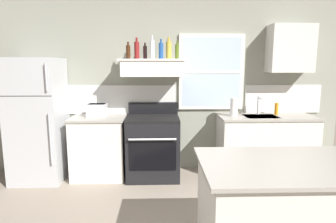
{
  "coord_description": "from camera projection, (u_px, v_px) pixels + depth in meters",
  "views": [
    {
      "loc": [
        -0.16,
        -2.23,
        1.67
      ],
      "look_at": [
        -0.05,
        1.2,
        1.1
      ],
      "focal_mm": 30.49,
      "sensor_mm": 36.0,
      "label": 1
    }
  ],
  "objects": [
    {
      "name": "bottle_balsamic_dark",
      "position": [
        145.0,
        52.0,
        4.15
      ],
      "size": [
        0.06,
        0.06,
        0.24
      ],
      "color": "black",
      "rests_on": "range_hood_shelf"
    },
    {
      "name": "kitchen_island",
      "position": [
        286.0,
        217.0,
        2.29
      ],
      "size": [
        1.4,
        0.9,
        0.91
      ],
      "color": "silver",
      "rests_on": "ground_plane"
    },
    {
      "name": "bottle_red_label_wine",
      "position": [
        137.0,
        50.0,
        4.13
      ],
      "size": [
        0.07,
        0.07,
        0.31
      ],
      "color": "maroon",
      "rests_on": "range_hood_shelf"
    },
    {
      "name": "back_wall",
      "position": [
        171.0,
        85.0,
        4.45
      ],
      "size": [
        5.4,
        0.11,
        2.7
      ],
      "color": "gray",
      "rests_on": "ground_plane"
    },
    {
      "name": "bottle_blue_liqueur",
      "position": [
        161.0,
        51.0,
        4.06
      ],
      "size": [
        0.07,
        0.07,
        0.28
      ],
      "color": "#1E478C",
      "rests_on": "range_hood_shelf"
    },
    {
      "name": "bottle_champagne_gold_foil",
      "position": [
        169.0,
        50.0,
        4.08
      ],
      "size": [
        0.08,
        0.08,
        0.3
      ],
      "color": "#B29333",
      "rests_on": "range_hood_shelf"
    },
    {
      "name": "sink_faucet",
      "position": [
        259.0,
        103.0,
        4.31
      ],
      "size": [
        0.03,
        0.17,
        0.28
      ],
      "color": "silver",
      "rests_on": "counter_right_with_sink"
    },
    {
      "name": "counter_right_with_sink",
      "position": [
        265.0,
        145.0,
        4.32
      ],
      "size": [
        1.43,
        0.63,
        0.91
      ],
      "color": "silver",
      "rests_on": "ground_plane"
    },
    {
      "name": "refrigerator",
      "position": [
        38.0,
        120.0,
        4.09
      ],
      "size": [
        0.7,
        0.72,
        1.76
      ],
      "color": "#B7BABC",
      "rests_on": "ground_plane"
    },
    {
      "name": "toaster",
      "position": [
        97.0,
        110.0,
        4.18
      ],
      "size": [
        0.3,
        0.2,
        0.19
      ],
      "color": "silver",
      "rests_on": "counter_left_of_stove"
    },
    {
      "name": "stove_range",
      "position": [
        153.0,
        146.0,
        4.23
      ],
      "size": [
        0.76,
        0.69,
        1.09
      ],
      "color": "black",
      "rests_on": "ground_plane"
    },
    {
      "name": "bottle_olive_oil_square",
      "position": [
        177.0,
        51.0,
        4.11
      ],
      "size": [
        0.06,
        0.06,
        0.26
      ],
      "color": "#4C601E",
      "rests_on": "range_hood_shelf"
    },
    {
      "name": "counter_left_of_stove",
      "position": [
        100.0,
        147.0,
        4.25
      ],
      "size": [
        0.79,
        0.63,
        0.91
      ],
      "color": "silver",
      "rests_on": "ground_plane"
    },
    {
      "name": "bottle_brown_stout",
      "position": [
        128.0,
        52.0,
        4.07
      ],
      "size": [
        0.06,
        0.06,
        0.24
      ],
      "color": "#381E0F",
      "rests_on": "range_hood_shelf"
    },
    {
      "name": "bottle_clear_tall",
      "position": [
        152.0,
        49.0,
        4.08
      ],
      "size": [
        0.06,
        0.06,
        0.33
      ],
      "color": "silver",
      "rests_on": "range_hood_shelf"
    },
    {
      "name": "paper_towel_roll",
      "position": [
        234.0,
        107.0,
        4.21
      ],
      "size": [
        0.11,
        0.11,
        0.27
      ],
      "primitive_type": "cylinder",
      "color": "white",
      "rests_on": "counter_right_with_sink"
    },
    {
      "name": "upper_cabinet_right",
      "position": [
        290.0,
        49.0,
        4.24
      ],
      "size": [
        0.64,
        0.32,
        0.7
      ],
      "color": "silver"
    },
    {
      "name": "range_hood_shelf",
      "position": [
        153.0,
        68.0,
        4.14
      ],
      "size": [
        0.96,
        0.52,
        0.24
      ],
      "color": "white"
    },
    {
      "name": "dish_soap_bottle",
      "position": [
        276.0,
        109.0,
        4.34
      ],
      "size": [
        0.06,
        0.06,
        0.18
      ],
      "primitive_type": "cylinder",
      "color": "orange",
      "rests_on": "counter_right_with_sink"
    }
  ]
}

